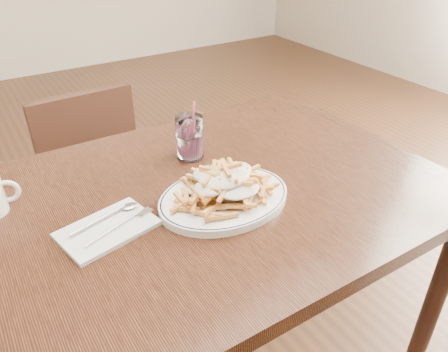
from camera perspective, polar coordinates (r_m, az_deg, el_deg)
table at (r=1.08m, az=-3.33°, el=-5.65°), size 1.20×0.80×0.75m
chair_far at (r=1.80m, az=-17.51°, el=0.87°), size 0.38×0.38×0.79m
fries_plate at (r=1.00m, az=-0.00°, el=-2.90°), size 0.33×0.29×0.02m
loaded_fries at (r=0.97m, az=-0.00°, el=-0.68°), size 0.23×0.19×0.07m
napkin at (r=0.95m, az=-14.97°, el=-6.71°), size 0.21×0.16×0.01m
cutlery at (r=0.95m, az=-15.17°, el=-6.16°), size 0.19×0.12×0.01m
water_glass at (r=1.16m, az=-4.50°, el=4.77°), size 0.07×0.07×0.16m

